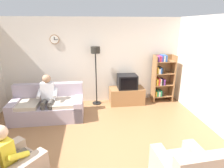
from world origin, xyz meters
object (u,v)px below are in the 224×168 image
Objects in this scene: person_on_couch at (48,95)px; tv at (127,82)px; couch at (48,107)px; tv_stand at (127,96)px; bookshelf at (162,78)px; floor_lamp at (96,60)px; person_in_left_armchair at (10,153)px.

tv is at bearing 18.31° from person_on_couch.
person_on_couch is at bearing -66.88° from couch.
person_on_couch is (-2.30, -0.76, -0.05)m from tv.
tv_stand is 0.49m from tv.
couch is 1.21× the size of bookshelf.
person_in_left_armchair is (-1.46, -3.03, -0.85)m from floor_lamp.
floor_lamp reaches higher than couch.
tv is 1.18m from bookshelf.
tv_stand is 3.83m from person_in_left_armchair.
person_in_left_armchair is (-0.09, -2.26, 0.29)m from couch.
bookshelf is 4.70m from person_in_left_armchair.
bookshelf is (1.17, 0.09, 0.06)m from tv.
bookshelf is 1.40× the size of person_in_left_armchair.
couch is 3.17× the size of tv.
person_on_couch reaches higher than person_in_left_armchair.
floor_lamp is (-2.14, 0.03, 0.64)m from bookshelf.
tv is at bearing -7.23° from floor_lamp.
bookshelf reaches higher than couch.
couch is 1.73× the size of tv_stand.
tv reaches higher than tv_stand.
tv is (2.35, 0.65, 0.44)m from couch.
person_in_left_armchair is (-3.60, -3.00, -0.21)m from bookshelf.
tv is at bearing 15.50° from couch.
bookshelf is at bearing -0.81° from floor_lamp.
tv is 0.48× the size of person_on_couch.
tv is (0.00, -0.02, 0.49)m from tv_stand.
tv is 3.80m from person_in_left_armchair.
person_on_couch is 1.11× the size of person_in_left_armchair.
person_in_left_armchair reaches higher than couch.
floor_lamp is at bearing 172.77° from tv.
person_in_left_armchair reaches higher than tv_stand.
person_in_left_armchair is (-2.43, -2.91, -0.15)m from tv.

